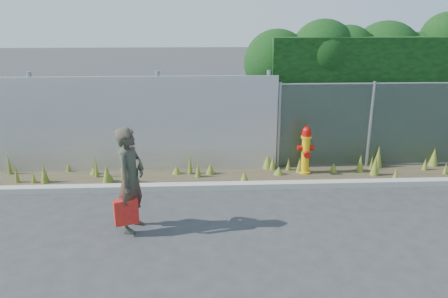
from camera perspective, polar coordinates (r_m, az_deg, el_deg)
ground at (r=7.61m, az=2.83°, el=-10.38°), size 80.00×80.00×0.00m
curb at (r=9.21m, az=1.75°, el=-4.81°), size 16.00×0.22×0.12m
weed_strip at (r=9.84m, az=1.37°, el=-2.80°), size 16.00×1.33×0.53m
corrugated_fence at (r=10.32m, az=-17.05°, el=2.98°), size 8.50×0.21×2.30m
chainlink_fence at (r=11.17m, az=23.59°, el=2.97°), size 6.50×0.07×2.05m
hedge at (r=11.98m, az=22.62°, el=8.59°), size 7.88×2.04×3.57m
fire_hydrant at (r=10.04m, az=10.62°, el=-0.21°), size 0.38×0.34×1.14m
woman at (r=7.41m, az=-12.09°, el=-3.93°), size 0.60×0.75×1.79m
red_tote_bag at (r=7.43m, az=-12.65°, el=-8.00°), size 0.39×0.14×0.51m
black_shoulder_bag at (r=7.51m, az=-11.99°, el=-3.19°), size 0.22×0.09×0.16m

